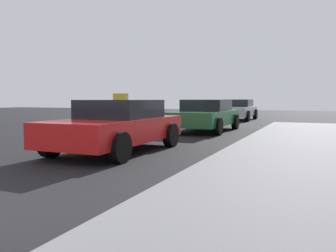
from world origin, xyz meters
TOP-DOWN VIEW (x-y plane):
  - car_red at (-0.55, 5.35)m, footprint 2.00×4.13m
  - car_green at (-0.19, 11.51)m, footprint 2.06×4.44m
  - car_silver at (-0.56, 19.51)m, footprint 1.93×4.26m

SIDE VIEW (x-z plane):
  - car_silver at x=-0.56m, z-range 0.01..1.28m
  - car_red at x=-0.55m, z-range -0.07..1.36m
  - car_green at x=-0.19m, z-range 0.01..1.28m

